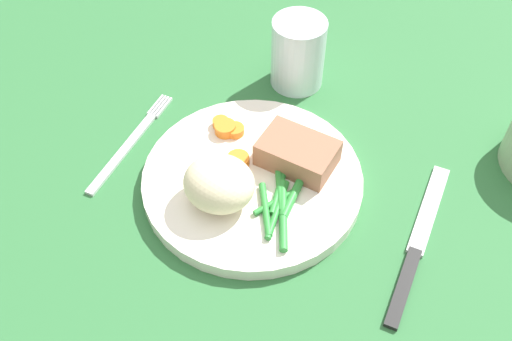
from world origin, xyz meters
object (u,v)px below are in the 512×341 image
(fork, at_px, (131,142))
(water_glass, at_px, (298,57))
(dinner_plate, at_px, (256,181))
(meat_portion, at_px, (298,153))
(knife, at_px, (417,244))

(fork, relative_size, water_glass, 1.88)
(dinner_plate, xyz_separation_m, meat_portion, (0.03, 0.04, 0.02))
(dinner_plate, bearing_deg, meat_portion, 49.40)
(dinner_plate, height_order, water_glass, water_glass)
(knife, relative_size, water_glass, 2.33)
(dinner_plate, relative_size, meat_portion, 2.95)
(meat_portion, xyz_separation_m, knife, (0.15, -0.04, -0.03))
(fork, height_order, knife, knife)
(knife, bearing_deg, meat_portion, 160.49)
(meat_portion, bearing_deg, water_glass, 111.88)
(fork, height_order, water_glass, water_glass)
(dinner_plate, relative_size, knife, 1.14)
(dinner_plate, distance_m, knife, 0.18)
(meat_portion, distance_m, fork, 0.19)
(dinner_plate, bearing_deg, knife, -0.92)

